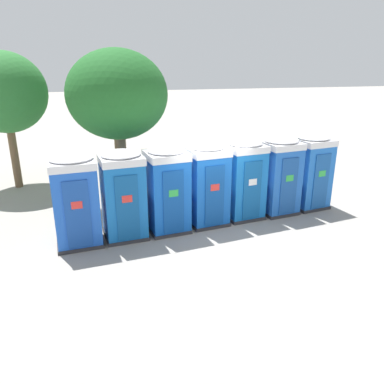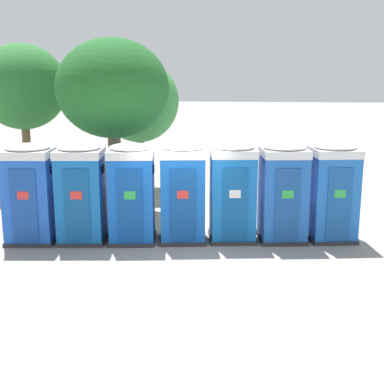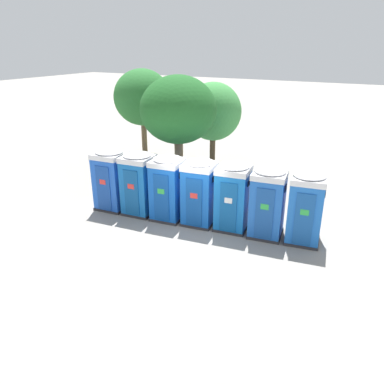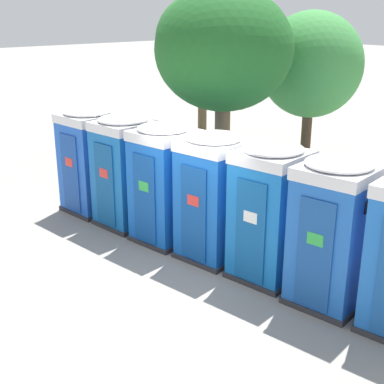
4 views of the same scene
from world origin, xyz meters
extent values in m
plane|color=gray|center=(0.00, 0.00, 0.00)|extent=(120.00, 120.00, 0.00)
cube|color=#2D2D33|center=(-3.87, -0.24, 0.05)|extent=(1.32, 1.30, 0.10)
cube|color=blue|center=(-3.87, -0.24, 1.15)|extent=(1.26, 1.24, 2.10)
cube|color=#1846A0|center=(-3.82, -0.82, 1.07)|extent=(0.64, 0.09, 1.85)
cube|color=red|center=(-3.82, -0.84, 1.35)|extent=(0.28, 0.03, 0.20)
cube|color=black|center=(-3.29, -0.19, 1.89)|extent=(0.06, 0.36, 0.20)
cube|color=white|center=(-3.87, -0.24, 2.30)|extent=(1.29, 1.28, 0.20)
ellipsoid|color=white|center=(-3.87, -0.24, 2.45)|extent=(1.23, 1.21, 0.18)
cube|color=#2D2D33|center=(-2.59, -0.10, 0.05)|extent=(1.29, 1.31, 0.10)
cube|color=blue|center=(-2.59, -0.10, 1.15)|extent=(1.23, 1.24, 2.10)
cube|color=#104E93|center=(-2.53, -0.69, 1.07)|extent=(0.62, 0.09, 1.85)
cube|color=red|center=(-2.53, -0.70, 1.35)|extent=(0.28, 0.04, 0.20)
cube|color=black|center=(-2.02, -0.05, 1.89)|extent=(0.06, 0.36, 0.20)
cube|color=white|center=(-2.59, -0.10, 2.30)|extent=(1.27, 1.28, 0.20)
ellipsoid|color=white|center=(-2.59, -0.10, 2.45)|extent=(1.20, 1.22, 0.18)
cube|color=#2D2D33|center=(-1.30, 0.02, 0.05)|extent=(1.30, 1.33, 0.10)
cube|color=blue|center=(-1.30, 0.02, 1.15)|extent=(1.24, 1.27, 2.10)
cube|color=#0F469C|center=(-1.23, -0.56, 1.07)|extent=(0.61, 0.10, 1.85)
cube|color=green|center=(-1.23, -0.58, 1.35)|extent=(0.28, 0.04, 0.20)
cube|color=black|center=(-0.74, 0.09, 1.89)|extent=(0.07, 0.36, 0.20)
cube|color=white|center=(-1.30, 0.02, 2.30)|extent=(1.28, 1.30, 0.20)
ellipsoid|color=white|center=(-1.30, 0.02, 2.45)|extent=(1.21, 1.24, 0.18)
cube|color=#2D2D33|center=(-0.03, 0.22, 0.05)|extent=(1.31, 1.34, 0.10)
cube|color=blue|center=(-0.03, 0.22, 1.15)|extent=(1.25, 1.28, 2.10)
cube|color=#0F479A|center=(0.05, -0.36, 1.07)|extent=(0.61, 0.11, 1.85)
cube|color=red|center=(0.05, -0.38, 1.35)|extent=(0.28, 0.04, 0.20)
cube|color=black|center=(0.53, 0.29, 1.89)|extent=(0.07, 0.36, 0.20)
cube|color=white|center=(-0.03, 0.22, 2.30)|extent=(1.29, 1.31, 0.20)
ellipsoid|color=white|center=(-0.03, 0.22, 2.45)|extent=(1.22, 1.25, 0.18)
cube|color=#2D2D33|center=(1.25, 0.41, 0.05)|extent=(1.31, 1.34, 0.10)
cube|color=blue|center=(1.25, 0.41, 1.15)|extent=(1.25, 1.27, 2.10)
cube|color=#10529B|center=(1.32, -0.17, 1.07)|extent=(0.61, 0.11, 1.85)
cube|color=white|center=(1.33, -0.19, 1.35)|extent=(0.28, 0.04, 0.20)
cube|color=black|center=(1.81, 0.49, 1.89)|extent=(0.07, 0.36, 0.20)
cube|color=white|center=(1.25, 0.41, 2.30)|extent=(1.29, 1.31, 0.20)
ellipsoid|color=white|center=(1.25, 0.41, 2.45)|extent=(1.22, 1.25, 0.18)
cube|color=#2D2D33|center=(2.54, 0.49, 0.05)|extent=(1.32, 1.34, 0.10)
cube|color=blue|center=(2.54, 0.49, 1.15)|extent=(1.25, 1.28, 2.10)
cube|color=#184B9A|center=(2.62, -0.08, 1.07)|extent=(0.61, 0.11, 1.85)
cube|color=green|center=(2.62, -0.10, 1.35)|extent=(0.28, 0.05, 0.20)
cube|color=black|center=(3.10, 0.57, 1.89)|extent=(0.07, 0.36, 0.20)
cube|color=white|center=(2.54, 0.49, 2.30)|extent=(1.29, 1.32, 0.20)
ellipsoid|color=white|center=(2.54, 0.49, 2.45)|extent=(1.23, 1.25, 0.18)
cube|color=#2D2D33|center=(3.82, 0.69, 0.05)|extent=(1.33, 1.36, 0.10)
cube|color=blue|center=(3.82, 0.69, 1.15)|extent=(1.26, 1.30, 2.10)
cube|color=#1851A0|center=(3.91, 0.11, 1.07)|extent=(0.60, 0.12, 1.85)
cube|color=green|center=(3.91, 0.09, 1.35)|extent=(0.28, 0.05, 0.20)
cube|color=black|center=(4.37, 0.77, 1.89)|extent=(0.08, 0.36, 0.20)
cube|color=white|center=(3.82, 0.69, 2.30)|extent=(1.30, 1.33, 0.20)
ellipsoid|color=white|center=(3.82, 0.69, 2.45)|extent=(1.24, 1.27, 0.18)
cylinder|color=#4C3826|center=(-2.27, 6.04, 1.21)|extent=(0.29, 0.29, 2.43)
ellipsoid|color=#3D8C42|center=(-2.27, 6.04, 3.24)|extent=(2.88, 2.88, 2.95)
cylinder|color=brown|center=(-2.39, 2.73, 1.49)|extent=(0.39, 0.39, 2.99)
ellipsoid|color=#1E5B23|center=(-2.39, 2.73, 3.80)|extent=(3.34, 3.34, 2.95)
cylinder|color=brown|center=(-6.37, 5.64, 1.45)|extent=(0.30, 0.30, 2.90)
ellipsoid|color=#286B2D|center=(-6.37, 5.64, 3.74)|extent=(3.11, 3.11, 3.03)
camera|label=1|loc=(-3.25, -10.22, 4.80)|focal=35.00mm
camera|label=2|loc=(1.52, -13.03, 4.37)|focal=50.00mm
camera|label=3|loc=(5.97, -11.39, 6.49)|focal=35.00mm
camera|label=4|loc=(7.10, -6.52, 4.76)|focal=50.00mm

